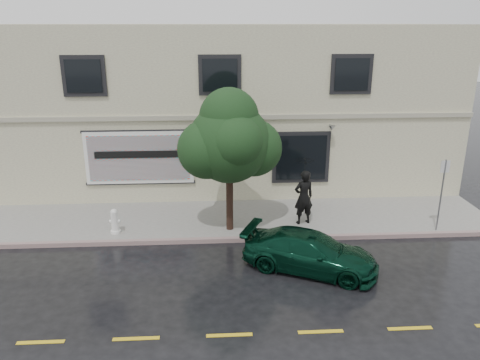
{
  "coord_description": "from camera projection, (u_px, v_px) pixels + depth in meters",
  "views": [
    {
      "loc": [
        -0.3,
        -12.85,
        7.06
      ],
      "look_at": [
        0.59,
        2.2,
        1.97
      ],
      "focal_mm": 35.0,
      "sensor_mm": 36.0,
      "label": 1
    }
  ],
  "objects": [
    {
      "name": "sidewalk",
      "position": [
        223.0,
        219.0,
        17.48
      ],
      "size": [
        20.0,
        3.5,
        0.15
      ],
      "primitive_type": "cube",
      "color": "#98968F",
      "rests_on": "ground"
    },
    {
      "name": "curb",
      "position": [
        224.0,
        240.0,
        15.83
      ],
      "size": [
        20.0,
        0.18,
        0.16
      ],
      "primitive_type": "cube",
      "color": "gray",
      "rests_on": "ground"
    },
    {
      "name": "billboard",
      "position": [
        139.0,
        158.0,
        18.25
      ],
      "size": [
        4.3,
        0.16,
        2.2
      ],
      "color": "white",
      "rests_on": "ground"
    },
    {
      "name": "fire_hydrant",
      "position": [
        115.0,
        221.0,
        16.07
      ],
      "size": [
        0.36,
        0.34,
        0.88
      ],
      "rotation": [
        0.0,
        0.0,
        0.43
      ],
      "color": "silver",
      "rests_on": "sidewalk"
    },
    {
      "name": "road_marking",
      "position": [
        229.0,
        335.0,
        11.12
      ],
      "size": [
        19.0,
        0.12,
        0.01
      ],
      "primitive_type": "cube",
      "color": "gold",
      "rests_on": "ground"
    },
    {
      "name": "building",
      "position": [
        219.0,
        103.0,
        21.82
      ],
      "size": [
        20.0,
        8.12,
        7.0
      ],
      "color": "beige",
      "rests_on": "ground"
    },
    {
      "name": "street_tree",
      "position": [
        229.0,
        143.0,
        15.52
      ],
      "size": [
        2.73,
        2.73,
        4.51
      ],
      "color": "black",
      "rests_on": "sidewalk"
    },
    {
      "name": "umbrella",
      "position": [
        305.0,
        160.0,
        16.22
      ],
      "size": [
        1.07,
        1.07,
        0.78
      ],
      "primitive_type": "imported",
      "rotation": [
        0.0,
        0.0,
        -0.01
      ],
      "color": "black",
      "rests_on": "pedestrian"
    },
    {
      "name": "sign_pole",
      "position": [
        442.0,
        189.0,
        15.92
      ],
      "size": [
        0.32,
        0.06,
        2.58
      ],
      "rotation": [
        0.0,
        0.0,
        0.04
      ],
      "color": "gray",
      "rests_on": "sidewalk"
    },
    {
      "name": "pedestrian",
      "position": [
        304.0,
        197.0,
        16.67
      ],
      "size": [
        0.83,
        0.65,
        2.0
      ],
      "primitive_type": "imported",
      "rotation": [
        0.0,
        0.0,
        3.41
      ],
      "color": "black",
      "rests_on": "sidewalk"
    },
    {
      "name": "car",
      "position": [
        310.0,
        252.0,
        13.91
      ],
      "size": [
        4.38,
        3.28,
        1.17
      ],
      "primitive_type": "imported",
      "rotation": [
        0.0,
        0.0,
        1.14
      ],
      "color": "black",
      "rests_on": "ground"
    },
    {
      "name": "ground",
      "position": [
        225.0,
        264.0,
        14.43
      ],
      "size": [
        90.0,
        90.0,
        0.0
      ],
      "primitive_type": "plane",
      "color": "black",
      "rests_on": "ground"
    }
  ]
}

